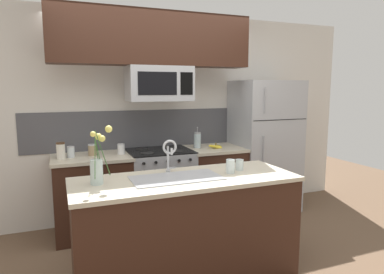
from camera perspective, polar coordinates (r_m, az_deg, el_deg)
The scene contains 21 objects.
ground_plane at distance 3.63m, azimuth -1.02°, elevation -19.18°, with size 10.00×10.00×0.00m, color brown.
rear_partition at distance 4.55m, azimuth -3.19°, elevation 3.53°, with size 5.20×0.10×2.60m, color silver.
splash_band at distance 4.42m, azimuth -6.64°, elevation 1.40°, with size 3.12×0.01×0.48m, color #4C4C51.
back_counter_left at distance 4.12m, azimuth -16.18°, elevation -9.27°, with size 0.86×0.65×0.91m.
back_counter_right at distance 4.50m, azimuth 3.64°, elevation -7.43°, with size 0.72×0.65×0.91m.
stove_range at distance 4.26m, azimuth -5.34°, elevation -8.32°, with size 0.76×0.64×0.93m.
microwave at distance 4.06m, azimuth -5.50°, elevation 8.84°, with size 0.74×0.40×0.40m.
upper_cabinet_band at distance 4.05m, azimuth -6.47°, elevation 15.93°, with size 2.29×0.34×0.60m, color #381E14.
refrigerator at distance 4.79m, azimuth 11.83°, elevation -1.42°, with size 0.83×0.74×1.76m.
storage_jar_tall at distance 3.94m, azimuth -21.03°, elevation -2.14°, with size 0.09×0.09×0.18m.
storage_jar_medium at distance 3.99m, azimuth -19.55°, elevation -2.36°, with size 0.08×0.08×0.12m.
storage_jar_short at distance 4.03m, azimuth -16.30°, elevation -2.07°, with size 0.09×0.09×0.13m.
storage_jar_squat at distance 4.03m, azimuth -11.74°, elevation -1.96°, with size 0.08×0.08×0.12m.
banana_bunch at distance 4.34m, azimuth 4.01°, elevation -1.59°, with size 0.19×0.12×0.08m.
french_press at distance 4.36m, azimuth 0.89°, elevation -0.51°, with size 0.09×0.09×0.27m.
island_counter at distance 3.10m, azimuth -1.02°, elevation -14.87°, with size 1.92×0.74×0.91m.
kitchen_sink at distance 2.94m, azimuth -2.60°, elevation -8.18°, with size 0.76×0.39×0.16m.
sink_faucet at distance 3.06m, azimuth -3.79°, elevation -2.42°, with size 0.14×0.14×0.31m.
drinking_glass at distance 3.09m, azimuth 6.42°, elevation -4.88°, with size 0.08×0.08×0.13m.
spare_glass at distance 3.21m, azimuth 7.91°, elevation -4.62°, with size 0.07×0.07×0.10m.
flower_vase at distance 2.82m, azimuth -15.45°, elevation -4.72°, with size 0.18×0.19×0.47m.
Camera 1 is at (-1.13, -3.02, 1.67)m, focal length 32.00 mm.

